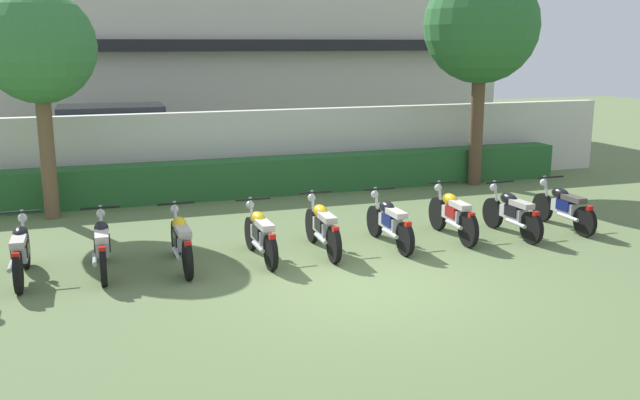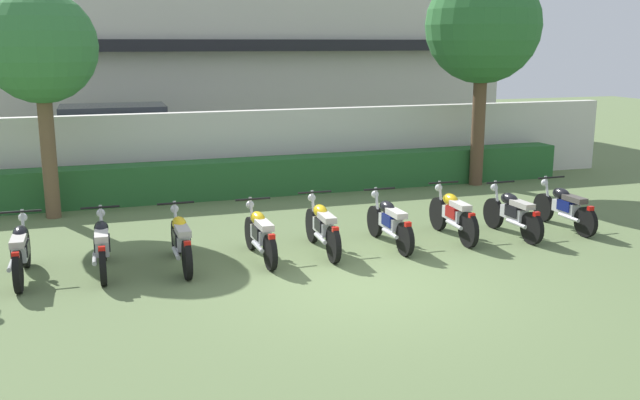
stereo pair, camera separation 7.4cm
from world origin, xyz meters
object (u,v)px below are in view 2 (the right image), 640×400
Objects in this scene: parked_car at (121,141)px; motorcycle_in_row_8 at (565,207)px; motorcycle_in_row_2 at (181,240)px; motorcycle_in_row_3 at (260,233)px; motorcycle_in_row_0 at (21,250)px; tree_near_inspector at (40,49)px; motorcycle_in_row_4 at (322,226)px; tree_far_side at (483,27)px; motorcycle_in_row_1 at (102,245)px; motorcycle_in_row_7 at (513,213)px; motorcycle_in_row_6 at (453,214)px; motorcycle_in_row_5 at (390,221)px.

motorcycle_in_row_8 is at bearing -46.64° from parked_car.
motorcycle_in_row_2 is 1.05× the size of motorcycle_in_row_3.
parked_car is 2.43× the size of motorcycle_in_row_0.
tree_near_inspector is 2.37× the size of motorcycle_in_row_4.
motorcycle_in_row_2 is (2.05, -4.14, -2.94)m from tree_near_inspector.
motorcycle_in_row_8 is (7.73, -8.51, -0.50)m from parked_car.
parked_car reaches higher than motorcycle_in_row_4.
motorcycle_in_row_3 is 0.98× the size of motorcycle_in_row_8.
tree_far_side is 5.61m from motorcycle_in_row_8.
parked_car is 8.77m from motorcycle_in_row_3.
parked_car is at bearing -3.42° from motorcycle_in_row_1.
parked_car reaches higher than motorcycle_in_row_8.
tree_near_inspector is 2.53× the size of motorcycle_in_row_7.
motorcycle_in_row_0 is at bearing 91.62° from motorcycle_in_row_4.
motorcycle_in_row_0 is at bearing 86.48° from motorcycle_in_row_3.
motorcycle_in_row_6 is at bearing -29.70° from tree_near_inspector.
motorcycle_in_row_3 is (3.34, -4.13, -2.95)m from tree_near_inspector.
tree_near_inspector is at bearing -3.51° from motorcycle_in_row_0.
motorcycle_in_row_0 reaches higher than motorcycle_in_row_5.
tree_near_inspector is at bearing -178.15° from tree_far_side.
parked_car reaches higher than motorcycle_in_row_1.
parked_car is at bearing 25.53° from motorcycle_in_row_5.
tree_far_side reaches higher than motorcycle_in_row_4.
motorcycle_in_row_5 is at bearing -89.78° from motorcycle_in_row_0.
tree_near_inspector is at bearing -108.71° from parked_car.
motorcycle_in_row_3 is 4.77m from motorcycle_in_row_7.
tree_near_inspector is (-1.61, -4.46, 2.45)m from parked_car.
motorcycle_in_row_0 reaches higher than motorcycle_in_row_1.
motorcycle_in_row_3 is at bearing -146.23° from tree_far_side.
tree_far_side reaches higher than motorcycle_in_row_6.
motorcycle_in_row_1 is 2.49m from motorcycle_in_row_3.
motorcycle_in_row_3 is at bearing -91.23° from motorcycle_in_row_0.
motorcycle_in_row_3 is 1.11m from motorcycle_in_row_4.
motorcycle_in_row_1 is at bearing -90.96° from motorcycle_in_row_0.
tree_far_side is 10.69m from motorcycle_in_row_1.
motorcycle_in_row_4 is 1.05× the size of motorcycle_in_row_8.
motorcycle_in_row_8 is at bearing -90.64° from motorcycle_in_row_3.
motorcycle_in_row_8 is at bearing -88.57° from motorcycle_in_row_1.
motorcycle_in_row_8 is at bearing -89.91° from motorcycle_in_row_5.
tree_near_inspector is 5.47m from motorcycle_in_row_2.
motorcycle_in_row_2 is at bearing 88.03° from motorcycle_in_row_7.
motorcycle_in_row_3 is at bearing -51.02° from tree_near_inspector.
motorcycle_in_row_1 is (-9.14, -4.35, -3.43)m from tree_far_side.
tree_near_inspector is 2.43× the size of motorcycle_in_row_0.
parked_car reaches higher than motorcycle_in_row_0.
motorcycle_in_row_1 reaches higher than motorcycle_in_row_8.
motorcycle_in_row_5 is (3.64, 0.07, -0.01)m from motorcycle_in_row_2.
tree_far_side is 6.27m from motorcycle_in_row_6.
motorcycle_in_row_2 is at bearing 90.08° from motorcycle_in_row_8.
motorcycle_in_row_1 reaches higher than motorcycle_in_row_5.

